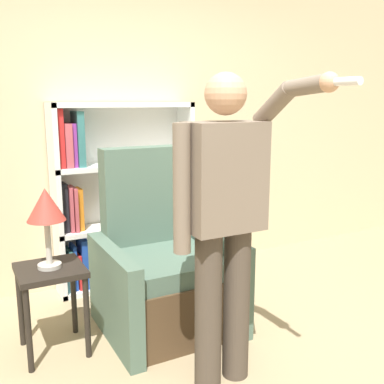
% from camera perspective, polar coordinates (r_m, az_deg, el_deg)
% --- Properties ---
extents(wall_back, '(8.00, 0.06, 2.80)m').
position_cam_1_polar(wall_back, '(4.02, -6.33, 9.05)').
color(wall_back, beige).
rests_on(wall_back, ground_plane).
extents(bookcase, '(1.19, 0.28, 1.56)m').
position_cam_1_polar(bookcase, '(3.83, -10.13, -0.49)').
color(bookcase, white).
rests_on(bookcase, ground_plane).
extents(armchair, '(0.87, 0.84, 1.25)m').
position_cam_1_polar(armchair, '(3.22, -3.71, -10.20)').
color(armchair, '#4C3823').
rests_on(armchair, ground_plane).
extents(person_standing, '(0.56, 0.78, 1.71)m').
position_cam_1_polar(person_standing, '(2.39, 4.17, -2.81)').
color(person_standing, '#473D33').
rests_on(person_standing, ground_plane).
extents(side_table, '(0.40, 0.40, 0.56)m').
position_cam_1_polar(side_table, '(2.98, -17.48, -11.08)').
color(side_table, black).
rests_on(side_table, ground_plane).
extents(table_lamp, '(0.23, 0.23, 0.50)m').
position_cam_1_polar(table_lamp, '(2.83, -18.07, -2.00)').
color(table_lamp, '#B7B2A8').
rests_on(table_lamp, side_table).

